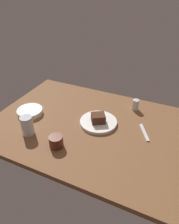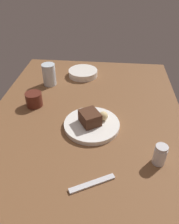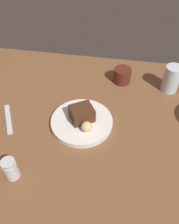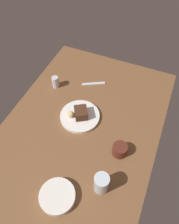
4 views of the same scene
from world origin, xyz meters
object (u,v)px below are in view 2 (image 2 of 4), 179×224
bread_roll (103,116)px  coffee_cup (34,99)px  dessert_plate (92,125)px  chocolate_cake_slice (90,118)px  salt_shaker (160,155)px  water_glass (49,75)px  dessert_spoon (92,184)px  side_bowl (83,73)px

bread_roll → coffee_cup: coffee_cup is taller
dessert_plate → bread_roll: size_ratio=5.97×
chocolate_cake_slice → coffee_cup: chocolate_cake_slice is taller
salt_shaker → dessert_plate: bearing=-124.2°
water_glass → coffee_cup: (20.06, -2.22, -2.44)cm
chocolate_cake_slice → water_glass: water_glass is taller
water_glass → bread_roll: bearing=44.8°
chocolate_cake_slice → water_glass: 40.89cm
dessert_plate → dessert_spoon: (27.40, 2.73, -0.61)cm
dessert_plate → side_bowl: bearing=-168.4°
chocolate_cake_slice → water_glass: bearing=-143.0°
dessert_plate → chocolate_cake_slice: (0.05, -0.77, 3.57)cm
chocolate_cake_slice → salt_shaker: 29.87cm
water_glass → dessert_spoon: bearing=25.1°
side_bowl → coffee_cup: size_ratio=2.18×
salt_shaker → dessert_spoon: salt_shaker is taller
salt_shaker → chocolate_cake_slice: bearing=-123.3°
chocolate_cake_slice → salt_shaker: size_ratio=1.05×
salt_shaker → dessert_spoon: (10.97, -21.46, -3.39)cm
coffee_cup → dessert_spoon: bearing=37.2°
dessert_plate → bread_roll: (-2.59, 4.43, 2.84)cm
chocolate_cake_slice → salt_shaker: salt_shaker is taller
coffee_cup → side_bowl: bearing=149.8°
salt_shaker → side_bowl: 69.29cm
dessert_plate → water_glass: water_glass is taller
dessert_plate → coffee_cup: 30.38cm
dessert_plate → bread_roll: bearing=120.3°
bread_roll → coffee_cup: bearing=-107.3°
salt_shaker → side_bowl: size_ratio=0.47×
dessert_plate → dessert_spoon: bearing=5.7°
dessert_plate → coffee_cup: (-12.55, -27.58, 2.27)cm
coffee_cup → salt_shaker: bearing=60.8°
chocolate_cake_slice → side_bowl: 45.21cm
bread_roll → water_glass: bearing=-135.2°
bread_roll → water_glass: water_glass is taller
bread_roll → chocolate_cake_slice: bearing=-63.1°
water_glass → dessert_spoon: water_glass is taller
bread_roll → salt_shaker: bearing=46.1°
chocolate_cake_slice → coffee_cup: bearing=-115.2°
salt_shaker → side_bowl: (-60.72, -33.30, -2.07)cm
salt_shaker → bread_roll: bearing=-133.9°
dessert_plate → salt_shaker: bearing=55.8°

